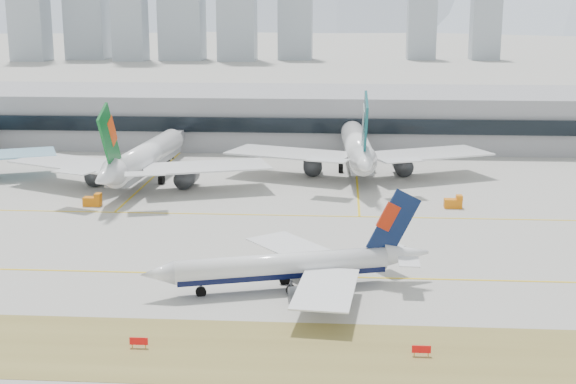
# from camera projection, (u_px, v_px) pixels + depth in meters

# --- Properties ---
(ground) EXTENTS (3000.00, 3000.00, 0.00)m
(ground) POSITION_uv_depth(u_px,v_px,m) (277.00, 265.00, 125.24)
(ground) COLOR #9E9C94
(ground) RESTS_ON ground
(taxiing_airliner) EXTENTS (41.25, 35.14, 14.16)m
(taxiing_airliner) POSITION_uv_depth(u_px,v_px,m) (293.00, 266.00, 114.09)
(taxiing_airliner) COLOR white
(taxiing_airliner) RESTS_ON ground
(widebody_eva) EXTENTS (60.04, 58.83, 21.44)m
(widebody_eva) POSITION_uv_depth(u_px,v_px,m) (144.00, 160.00, 179.48)
(widebody_eva) COLOR white
(widebody_eva) RESTS_ON ground
(widebody_cathay) EXTENTS (63.35, 61.97, 22.60)m
(widebody_cathay) POSITION_uv_depth(u_px,v_px,m) (357.00, 149.00, 191.18)
(widebody_cathay) COLOR white
(widebody_cathay) RESTS_ON ground
(terminal) EXTENTS (280.00, 43.10, 15.00)m
(terminal) POSITION_uv_depth(u_px,v_px,m) (309.00, 116.00, 234.99)
(terminal) COLOR gray
(terminal) RESTS_ON ground
(hold_sign_left) EXTENTS (2.20, 0.15, 1.35)m
(hold_sign_left) POSITION_uv_depth(u_px,v_px,m) (139.00, 341.00, 94.90)
(hold_sign_left) COLOR red
(hold_sign_left) RESTS_ON ground
(hold_sign_right) EXTENTS (2.20, 0.15, 1.35)m
(hold_sign_right) POSITION_uv_depth(u_px,v_px,m) (421.00, 349.00, 92.67)
(hold_sign_right) COLOR red
(hold_sign_right) RESTS_ON ground
(gse_b) EXTENTS (3.55, 2.00, 2.60)m
(gse_b) POSITION_uv_depth(u_px,v_px,m) (93.00, 201.00, 161.47)
(gse_b) COLOR orange
(gse_b) RESTS_ON ground
(gse_c) EXTENTS (3.55, 2.00, 2.60)m
(gse_c) POSITION_uv_depth(u_px,v_px,m) (454.00, 203.00, 159.89)
(gse_c) COLOR orange
(gse_c) RESTS_ON ground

